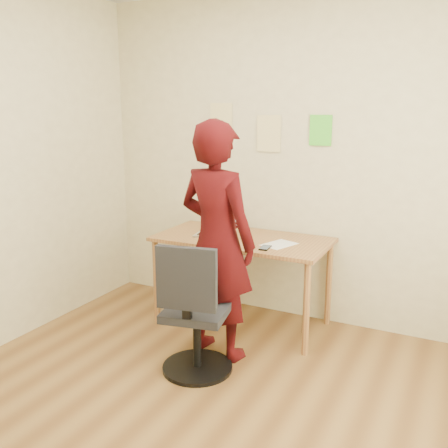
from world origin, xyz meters
The scene contains 10 objects.
room centered at (0.00, 0.00, 1.35)m, with size 3.58×3.58×2.78m.
desk centered at (-0.29, 1.38, 0.65)m, with size 1.40×0.70×0.74m.
laptop centered at (-0.53, 1.39, 0.79)m, with size 0.34×0.32×0.22m.
paper_sheet centered at (0.05, 1.32, 0.74)m, with size 0.19×0.27×0.00m, color white.
phone centered at (-0.01, 1.17, 0.75)m, with size 0.08×0.14×0.01m.
wall_note_left centered at (-0.67, 1.74, 1.66)m, with size 0.21×0.00×0.30m, color #E3D088.
wall_note_mid centered at (-0.22, 1.74, 1.56)m, with size 0.21×0.00×0.30m, color #E3D088.
wall_note_right centered at (0.22, 1.74, 1.59)m, with size 0.18×0.00×0.24m, color #52D730.
office_chair centered at (-0.23, 0.48, 0.40)m, with size 0.49×0.50×0.93m.
person centered at (-0.24, 0.83, 0.85)m, with size 0.62×0.41×1.70m, color #360708.
Camera 1 is at (1.34, -2.18, 1.78)m, focal length 40.00 mm.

